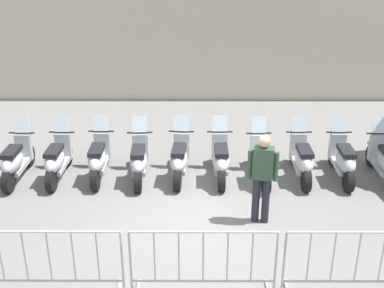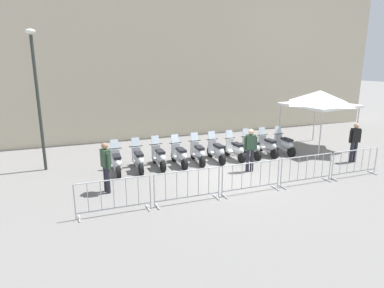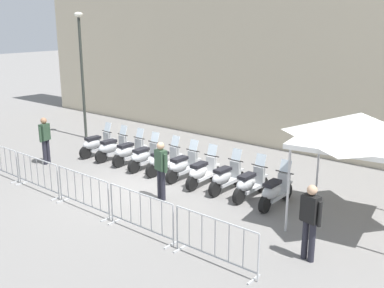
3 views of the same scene
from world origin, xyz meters
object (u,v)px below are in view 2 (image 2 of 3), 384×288
canopy_tent (320,99)px  barrier_segment_1 (188,187)px  motorcycle_5 (217,151)px  barrier_segment_2 (251,178)px  motorcycle_0 (117,162)px  officer_mid_plaza (106,165)px  officer_by_barriers (355,140)px  motorcycle_8 (268,146)px  barrier_segment_3 (306,170)px  street_lamp (37,87)px  motorcycle_4 (198,153)px  motorcycle_9 (284,145)px  motorcycle_7 (252,148)px  officer_near_row_end (250,148)px  motorcycle_1 (138,160)px  motorcycle_6 (235,150)px  motorcycle_2 (159,157)px  motorcycle_3 (180,155)px  barrier_segment_4 (355,163)px  barrier_segment_0 (114,197)px

canopy_tent → barrier_segment_1: bearing=-163.5°
motorcycle_5 → barrier_segment_2: 3.69m
motorcycle_0 → officer_mid_plaza: bearing=-116.5°
barrier_segment_1 → officer_by_barriers: size_ratio=1.24×
motorcycle_8 → barrier_segment_3: motorcycle_8 is taller
motorcycle_8 → street_lamp: size_ratio=0.31×
motorcycle_4 → motorcycle_9: 4.36m
motorcycle_7 → barrier_segment_2: (-2.69, -3.29, 0.07)m
officer_mid_plaza → canopy_tent: canopy_tent is taller
motorcycle_5 → officer_mid_plaza: (-5.18, -1.16, 0.53)m
officer_near_row_end → officer_mid_plaza: same height
motorcycle_1 → officer_near_row_end: bearing=-30.6°
motorcycle_6 → barrier_segment_2: bearing=-118.6°
motorcycle_5 → motorcycle_2: bearing=171.1°
barrier_segment_3 → officer_by_barriers: bearing=12.9°
street_lamp → motorcycle_8: bearing=-16.9°
motorcycle_6 → barrier_segment_2: 3.81m
motorcycle_3 → barrier_segment_1: 3.73m
motorcycle_9 → barrier_segment_4: size_ratio=0.80×
officer_near_row_end → motorcycle_9: bearing=21.5°
motorcycle_7 → street_lamp: (-8.44, 2.69, 2.87)m
motorcycle_9 → officer_by_barriers: officer_by_barriers is taller
barrier_segment_0 → officer_by_barriers: size_ratio=1.24×
motorcycle_0 → motorcycle_4: (3.45, -0.42, 0.00)m
barrier_segment_3 → motorcycle_2: bearing=131.8°
barrier_segment_3 → canopy_tent: 5.72m
motorcycle_5 → barrier_segment_0: motorcycle_5 is taller
motorcycle_9 → barrier_segment_1: size_ratio=0.80×
motorcycle_0 → canopy_tent: canopy_tent is taller
motorcycle_8 → canopy_tent: (2.94, -0.23, 2.06)m
motorcycle_2 → officer_near_row_end: 3.73m
motorcycle_8 → barrier_segment_1: motorcycle_8 is taller
motorcycle_7 → canopy_tent: bearing=-5.5°
motorcycle_1 → barrier_segment_4: bearing=-34.1°
motorcycle_6 → officer_near_row_end: bearing=-106.2°
street_lamp → officer_near_row_end: street_lamp is taller
motorcycle_0 → motorcycle_3: bearing=-7.9°
motorcycle_1 → motorcycle_8: (6.03, -0.89, 0.00)m
barrier_segment_3 → street_lamp: 10.56m
motorcycle_0 → motorcycle_9: size_ratio=1.00×
barrier_segment_2 → officer_mid_plaza: (-4.21, 2.39, 0.45)m
motorcycle_7 → motorcycle_2: bearing=171.1°
motorcycle_8 → motorcycle_6: bearing=173.5°
motorcycle_0 → barrier_segment_4: 9.16m
motorcycle_4 → motorcycle_7: bearing=-9.1°
street_lamp → officer_mid_plaza: street_lamp is taller
motorcycle_7 → motorcycle_8: same height
motorcycle_9 → motorcycle_4: bearing=170.2°
barrier_segment_3 → barrier_segment_4: bearing=-8.5°
motorcycle_7 → canopy_tent: canopy_tent is taller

